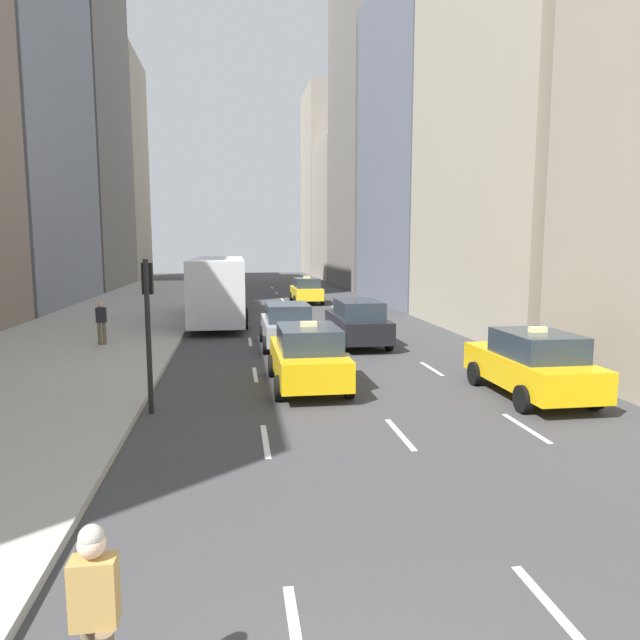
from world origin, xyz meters
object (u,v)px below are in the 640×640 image
at_px(sedan_black_near, 287,325).
at_px(pedestrian_far_walking, 101,321).
at_px(sedan_silver_behind, 357,322).
at_px(city_bus, 219,287).
at_px(taxi_third, 532,364).
at_px(taxi_second, 306,290).
at_px(taxi_lead, 308,356).
at_px(skateboarder, 96,617).
at_px(traffic_light_pole, 148,311).

height_order(sedan_black_near, pedestrian_far_walking, pedestrian_far_walking).
bearing_deg(sedan_silver_behind, city_bus, 124.77).
bearing_deg(sedan_black_near, sedan_silver_behind, 4.09).
distance_m(sedan_silver_behind, city_bus, 9.88).
height_order(taxi_third, sedan_black_near, taxi_third).
distance_m(taxi_third, city_bus, 18.54).
relative_size(taxi_second, pedestrian_far_walking, 2.67).
distance_m(taxi_lead, taxi_second, 23.13).
bearing_deg(taxi_lead, sedan_black_near, 90.00).
relative_size(sedan_silver_behind, skateboarder, 2.83).
height_order(taxi_second, city_bus, city_bus).
relative_size(taxi_third, sedan_black_near, 1.00).
bearing_deg(pedestrian_far_walking, taxi_third, -35.44).
bearing_deg(city_bus, pedestrian_far_walking, -119.25).
xyz_separation_m(sedan_silver_behind, city_bus, (-5.61, 8.08, 0.88)).
relative_size(taxi_third, pedestrian_far_walking, 2.67).
bearing_deg(traffic_light_pole, city_bus, 86.05).
relative_size(taxi_second, taxi_third, 1.00).
bearing_deg(skateboarder, traffic_light_pole, 95.42).
xyz_separation_m(taxi_lead, taxi_third, (5.60, -1.88, 0.00)).
xyz_separation_m(city_bus, skateboarder, (-0.28, -25.55, -0.82)).
distance_m(taxi_third, pedestrian_far_walking, 15.49).
bearing_deg(taxi_third, traffic_light_pole, 179.76).
distance_m(taxi_second, pedestrian_far_walking, 18.65).
xyz_separation_m(sedan_black_near, skateboarder, (-3.09, -17.26, 0.09)).
xyz_separation_m(taxi_second, traffic_light_pole, (-6.75, -24.80, 1.53)).
bearing_deg(traffic_light_pole, pedestrian_far_walking, 108.95).
height_order(taxi_lead, city_bus, city_bus).
bearing_deg(taxi_third, sedan_black_near, 124.29).
distance_m(taxi_lead, city_bus, 14.91).
height_order(taxi_third, skateboarder, taxi_third).
bearing_deg(sedan_silver_behind, taxi_second, 90.00).
distance_m(sedan_black_near, pedestrian_far_walking, 7.07).
relative_size(sedan_black_near, sedan_silver_behind, 0.90).
bearing_deg(traffic_light_pole, skateboarder, -84.58).
height_order(taxi_lead, traffic_light_pole, traffic_light_pole).
height_order(taxi_lead, pedestrian_far_walking, taxi_lead).
distance_m(taxi_lead, pedestrian_far_walking, 9.99).
bearing_deg(city_bus, sedan_silver_behind, -55.23).
xyz_separation_m(sedan_black_near, traffic_light_pole, (-3.95, -8.17, 1.54)).
bearing_deg(sedan_silver_behind, pedestrian_far_walking, 176.68).
bearing_deg(sedan_black_near, traffic_light_pole, -115.79).
bearing_deg(traffic_light_pole, taxi_third, -0.24).
bearing_deg(taxi_second, traffic_light_pole, -105.22).
height_order(sedan_silver_behind, city_bus, city_bus).
height_order(taxi_lead, sedan_black_near, taxi_lead).
relative_size(taxi_lead, skateboarder, 2.52).
height_order(sedan_black_near, city_bus, city_bus).
distance_m(sedan_silver_behind, skateboarder, 18.43).
relative_size(taxi_lead, taxi_second, 1.00).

